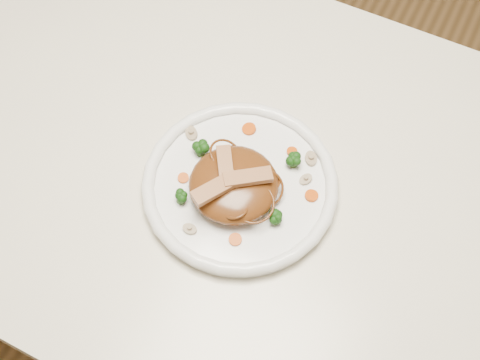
% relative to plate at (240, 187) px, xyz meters
% --- Properties ---
extents(ground, '(4.00, 4.00, 0.00)m').
position_rel_plate_xyz_m(ground, '(-0.02, 0.04, -0.76)').
color(ground, '#51381B').
rests_on(ground, ground).
extents(table, '(1.20, 0.80, 0.75)m').
position_rel_plate_xyz_m(table, '(-0.02, 0.04, -0.11)').
color(table, beige).
rests_on(table, ground).
extents(plate, '(0.33, 0.33, 0.02)m').
position_rel_plate_xyz_m(plate, '(0.00, 0.00, 0.00)').
color(plate, white).
rests_on(plate, table).
extents(noodle_mound, '(0.15, 0.15, 0.04)m').
position_rel_plate_xyz_m(noodle_mound, '(-0.00, -0.02, 0.03)').
color(noodle_mound, '#5C2E11').
rests_on(noodle_mound, plate).
extents(chicken_a, '(0.07, 0.06, 0.01)m').
position_rel_plate_xyz_m(chicken_a, '(0.02, -0.01, 0.06)').
color(chicken_a, '#A67A4E').
rests_on(chicken_a, noodle_mound).
extents(chicken_b, '(0.05, 0.07, 0.01)m').
position_rel_plate_xyz_m(chicken_b, '(-0.02, -0.01, 0.06)').
color(chicken_b, '#A67A4E').
rests_on(chicken_b, noodle_mound).
extents(chicken_c, '(0.06, 0.08, 0.01)m').
position_rel_plate_xyz_m(chicken_c, '(-0.02, -0.05, 0.06)').
color(chicken_c, '#A67A4E').
rests_on(chicken_c, noodle_mound).
extents(broccoli_0, '(0.03, 0.03, 0.03)m').
position_rel_plate_xyz_m(broccoli_0, '(0.06, 0.07, 0.02)').
color(broccoli_0, '#19470E').
rests_on(broccoli_0, plate).
extents(broccoli_1, '(0.03, 0.03, 0.03)m').
position_rel_plate_xyz_m(broccoli_1, '(-0.08, 0.02, 0.02)').
color(broccoli_1, '#19470E').
rests_on(broccoli_1, plate).
extents(broccoli_2, '(0.03, 0.03, 0.03)m').
position_rel_plate_xyz_m(broccoli_2, '(-0.07, -0.07, 0.02)').
color(broccoli_2, '#19470E').
rests_on(broccoli_2, plate).
extents(broccoli_3, '(0.03, 0.03, 0.03)m').
position_rel_plate_xyz_m(broccoli_3, '(0.08, -0.03, 0.02)').
color(broccoli_3, '#19470E').
rests_on(broccoli_3, plate).
extents(carrot_0, '(0.02, 0.02, 0.00)m').
position_rel_plate_xyz_m(carrot_0, '(0.05, 0.09, 0.01)').
color(carrot_0, '#D85407').
rests_on(carrot_0, plate).
extents(carrot_1, '(0.02, 0.02, 0.00)m').
position_rel_plate_xyz_m(carrot_1, '(-0.08, -0.03, 0.01)').
color(carrot_1, '#D85407').
rests_on(carrot_1, plate).
extents(carrot_2, '(0.02, 0.02, 0.00)m').
position_rel_plate_xyz_m(carrot_2, '(0.11, 0.03, 0.01)').
color(carrot_2, '#D85407').
rests_on(carrot_2, plate).
extents(carrot_3, '(0.03, 0.03, 0.00)m').
position_rel_plate_xyz_m(carrot_3, '(-0.03, 0.10, 0.01)').
color(carrot_3, '#D85407').
rests_on(carrot_3, plate).
extents(carrot_4, '(0.02, 0.02, 0.00)m').
position_rel_plate_xyz_m(carrot_4, '(0.04, -0.09, 0.01)').
color(carrot_4, '#D85407').
rests_on(carrot_4, plate).
extents(mushroom_0, '(0.02, 0.02, 0.01)m').
position_rel_plate_xyz_m(mushroom_0, '(-0.03, -0.10, 0.01)').
color(mushroom_0, tan).
rests_on(mushroom_0, plate).
extents(mushroom_1, '(0.03, 0.03, 0.01)m').
position_rel_plate_xyz_m(mushroom_1, '(0.09, 0.05, 0.01)').
color(mushroom_1, tan).
rests_on(mushroom_1, plate).
extents(mushroom_2, '(0.04, 0.04, 0.01)m').
position_rel_plate_xyz_m(mushroom_2, '(-0.11, 0.05, 0.01)').
color(mushroom_2, tan).
rests_on(mushroom_2, plate).
extents(mushroom_3, '(0.04, 0.04, 0.01)m').
position_rel_plate_xyz_m(mushroom_3, '(0.08, 0.09, 0.01)').
color(mushroom_3, tan).
rests_on(mushroom_3, plate).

